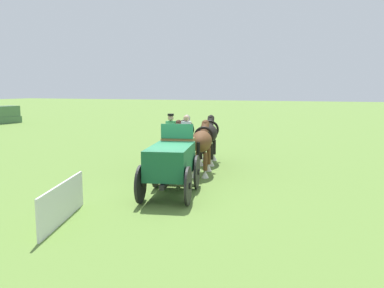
{
  "coord_description": "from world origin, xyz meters",
  "views": [
    {
      "loc": [
        -12.08,
        -5.41,
        3.69
      ],
      "look_at": [
        4.29,
        0.84,
        1.2
      ],
      "focal_mm": 36.38,
      "sensor_mm": 36.0,
      "label": 1
    }
  ],
  "objects": [
    {
      "name": "ground_plane",
      "position": [
        0.0,
        0.0,
        0.0
      ],
      "size": [
        220.0,
        220.0,
        0.0
      ],
      "primitive_type": "plane",
      "color": "olive"
    },
    {
      "name": "draft_horse_lead_off",
      "position": [
        6.25,
        0.73,
        1.43
      ],
      "size": [
        3.1,
        1.39,
        2.31
      ],
      "color": "black",
      "rests_on": "ground"
    },
    {
      "name": "sponsor_banner",
      "position": [
        -3.56,
        1.71,
        0.55
      ],
      "size": [
        3.06,
        1.04,
        1.1
      ],
      "primitive_type": "cube",
      "rotation": [
        0.0,
        0.0,
        0.31
      ],
      "color": "silver",
      "rests_on": "ground"
    },
    {
      "name": "draft_horse_rear_off",
      "position": [
        3.72,
        0.17,
        1.38
      ],
      "size": [
        2.98,
        1.31,
        2.26
      ],
      "color": "brown",
      "rests_on": "ground"
    },
    {
      "name": "draft_horse_lead_near",
      "position": [
        5.96,
        2.0,
        1.43
      ],
      "size": [
        2.96,
        1.39,
        2.31
      ],
      "color": "#9E998E",
      "rests_on": "ground"
    },
    {
      "name": "draft_horse_rear_near",
      "position": [
        3.43,
        1.44,
        1.37
      ],
      "size": [
        3.12,
        1.37,
        2.23
      ],
      "color": "#331E14",
      "rests_on": "ground"
    },
    {
      "name": "show_wagon",
      "position": [
        0.17,
        0.04,
        1.2
      ],
      "size": [
        5.66,
        2.34,
        2.75
      ],
      "color": "#195B38",
      "rests_on": "ground"
    }
  ]
}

